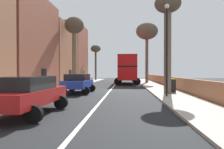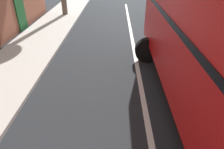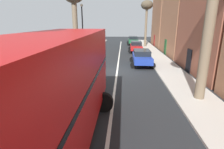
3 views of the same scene
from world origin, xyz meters
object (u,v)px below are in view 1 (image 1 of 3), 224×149
(parked_car_blue_left_2, at_px, (78,82))
(street_tree_left_4, at_px, (96,51))
(street_tree_right_1, at_px, (168,16))
(street_tree_right_3, at_px, (147,32))
(double_decker_bus, at_px, (127,68))
(parked_car_red_left_0, at_px, (28,93))
(litter_bin_right, at_px, (173,85))
(lamppost_right, at_px, (167,42))
(street_tree_left_2, at_px, (74,30))

(parked_car_blue_left_2, bearing_deg, street_tree_left_4, 95.02)
(street_tree_right_1, relative_size, street_tree_right_3, 0.81)
(double_decker_bus, relative_size, street_tree_right_3, 1.08)
(parked_car_red_left_0, bearing_deg, litter_bin_right, 48.55)
(street_tree_right_1, relative_size, lamppost_right, 1.21)
(parked_car_blue_left_2, distance_m, lamppost_right, 7.90)
(parked_car_red_left_0, relative_size, street_tree_right_1, 0.60)
(street_tree_left_4, distance_m, litter_bin_right, 27.68)
(street_tree_left_4, bearing_deg, street_tree_left_2, -91.15)
(street_tree_right_1, bearing_deg, double_decker_bus, 101.28)
(double_decker_bus, bearing_deg, parked_car_blue_left_2, -106.67)
(parked_car_red_left_0, relative_size, street_tree_right_3, 0.48)
(parked_car_red_left_0, height_order, lamppost_right, lamppost_right)
(street_tree_right_1, bearing_deg, street_tree_left_4, 109.79)
(lamppost_right, relative_size, litter_bin_right, 5.55)
(street_tree_right_1, xyz_separation_m, lamppost_right, (-0.40, -1.77, -2.28))
(double_decker_bus, xyz_separation_m, parked_car_blue_left_2, (-4.20, -14.03, -1.43))
(street_tree_left_2, distance_m, street_tree_left_4, 16.40)
(street_tree_left_4, relative_size, lamppost_right, 1.14)
(parked_car_red_left_0, distance_m, street_tree_left_4, 34.53)
(parked_car_red_left_0, distance_m, street_tree_right_1, 11.88)
(parked_car_blue_left_2, distance_m, litter_bin_right, 7.80)
(parked_car_blue_left_2, bearing_deg, litter_bin_right, -0.66)
(parked_car_blue_left_2, relative_size, litter_bin_right, 4.03)
(parked_car_red_left_0, xyz_separation_m, street_tree_right_1, (7.20, 7.90, 5.17))
(street_tree_left_2, bearing_deg, double_decker_bus, 38.01)
(parked_car_red_left_0, height_order, litter_bin_right, parked_car_red_left_0)
(street_tree_left_4, height_order, lamppost_right, street_tree_left_4)
(double_decker_bus, bearing_deg, street_tree_left_2, -141.99)
(parked_car_blue_left_2, xyz_separation_m, street_tree_left_2, (-2.54, 8.77, 6.18))
(parked_car_blue_left_2, distance_m, street_tree_right_1, 8.92)
(parked_car_red_left_0, bearing_deg, lamppost_right, 42.05)
(street_tree_left_2, relative_size, street_tree_right_3, 0.92)
(street_tree_left_2, relative_size, litter_bin_right, 7.60)
(parked_car_red_left_0, relative_size, street_tree_left_2, 0.53)
(street_tree_left_2, height_order, street_tree_left_4, street_tree_left_2)
(parked_car_blue_left_2, relative_size, street_tree_left_4, 0.64)
(lamppost_right, bearing_deg, street_tree_right_3, 88.41)
(street_tree_left_2, bearing_deg, street_tree_left_4, 88.85)
(street_tree_left_4, height_order, litter_bin_right, street_tree_left_4)
(parked_car_blue_left_2, bearing_deg, street_tree_right_1, -8.06)
(street_tree_right_1, height_order, street_tree_left_4, street_tree_right_1)
(litter_bin_right, bearing_deg, double_decker_bus, 104.30)
(parked_car_red_left_0, bearing_deg, parked_car_blue_left_2, 89.99)
(parked_car_red_left_0, xyz_separation_m, street_tree_right_3, (7.32, 24.82, 7.10))
(parked_car_red_left_0, xyz_separation_m, lamppost_right, (6.80, 6.13, 2.89))
(double_decker_bus, bearing_deg, street_tree_left_4, 119.99)
(street_tree_right_1, height_order, street_tree_right_3, street_tree_right_3)
(double_decker_bus, height_order, parked_car_red_left_0, double_decker_bus)
(street_tree_left_4, distance_m, lamppost_right, 29.44)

